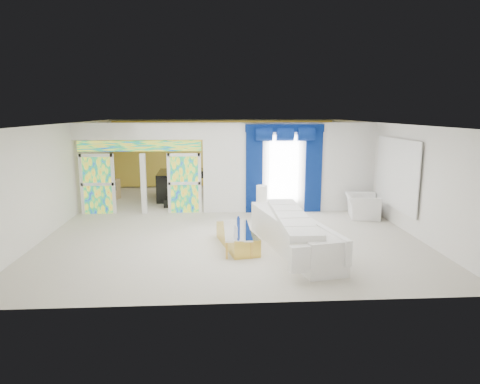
{
  "coord_description": "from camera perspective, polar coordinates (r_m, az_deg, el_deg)",
  "views": [
    {
      "loc": [
        -0.43,
        -13.02,
        3.37
      ],
      "look_at": [
        0.3,
        -1.2,
        1.1
      ],
      "focal_mm": 31.7,
      "sensor_mm": 36.0,
      "label": 1
    }
  ],
  "objects": [
    {
      "name": "wall_mirror",
      "position": [
        13.29,
        20.35,
        2.3
      ],
      "size": [
        0.04,
        2.7,
        1.9
      ],
      "primitive_type": "cube",
      "color": "white",
      "rests_on": "ground"
    },
    {
      "name": "table_lamp",
      "position": [
        13.83,
        2.94,
        -0.31
      ],
      "size": [
        0.36,
        0.36,
        0.58
      ],
      "primitive_type": "cylinder",
      "color": "white",
      "rests_on": "console_table"
    },
    {
      "name": "grand_piano",
      "position": [
        16.76,
        -8.21,
        0.96
      ],
      "size": [
        1.64,
        2.12,
        1.05
      ],
      "primitive_type": "cube",
      "rotation": [
        0.0,
        0.0,
        0.03
      ],
      "color": "black",
      "rests_on": "ground"
    },
    {
      "name": "decanters",
      "position": [
        10.68,
        -0.35,
        -4.53
      ],
      "size": [
        0.2,
        0.92,
        0.3
      ],
      "color": "navy",
      "rests_on": "coffee_table"
    },
    {
      "name": "tv_console",
      "position": [
        17.18,
        -16.92,
        0.37
      ],
      "size": [
        0.63,
        0.6,
        0.77
      ],
      "primitive_type": "cube",
      "rotation": [
        0.0,
        0.0,
        -0.25
      ],
      "color": "#AD7A56",
      "rests_on": "ground"
    },
    {
      "name": "dividing_header",
      "position": [
        14.24,
        -13.44,
        7.96
      ],
      "size": [
        4.3,
        0.18,
        0.55
      ],
      "primitive_type": "cube",
      "color": "white",
      "rests_on": "dividing_wall"
    },
    {
      "name": "coffee_table",
      "position": [
        10.73,
        -0.4,
        -6.25
      ],
      "size": [
        1.03,
        2.02,
        0.43
      ],
      "primitive_type": "cube",
      "rotation": [
        0.0,
        0.0,
        0.21
      ],
      "color": "gold",
      "rests_on": "ground"
    },
    {
      "name": "dividing_wall",
      "position": [
        14.38,
        6.85,
        3.3
      ],
      "size": [
        5.7,
        0.18,
        3.0
      ],
      "primitive_type": "cube",
      "color": "white",
      "rests_on": "ground"
    },
    {
      "name": "blue_drape_left",
      "position": [
        14.09,
        1.92,
        2.81
      ],
      "size": [
        0.55,
        0.1,
        2.8
      ],
      "primitive_type": "cube",
      "color": "#04134B",
      "rests_on": "ground"
    },
    {
      "name": "gold_curtains",
      "position": [
        19.02,
        -2.23,
        5.19
      ],
      "size": [
        9.7,
        0.12,
        2.9
      ],
      "primitive_type": "cube",
      "color": "gold",
      "rests_on": "ground"
    },
    {
      "name": "stained_panel_left",
      "position": [
        14.73,
        -18.62,
        1.02
      ],
      "size": [
        0.95,
        0.04,
        2.0
      ],
      "primitive_type": "cube",
      "color": "#994C3F",
      "rests_on": "ground"
    },
    {
      "name": "stained_transom",
      "position": [
        14.27,
        -13.36,
        6.06
      ],
      "size": [
        4.0,
        0.05,
        0.35
      ],
      "primitive_type": "cube",
      "color": "#994C3F",
      "rests_on": "dividing_header"
    },
    {
      "name": "console_table",
      "position": [
        13.97,
        4.15,
        -2.28
      ],
      "size": [
        1.23,
        0.41,
        0.41
      ],
      "primitive_type": "cube",
      "rotation": [
        0.0,
        0.0,
        0.02
      ],
      "color": "white",
      "rests_on": "ground"
    },
    {
      "name": "floor",
      "position": [
        13.46,
        -1.59,
        -3.66
      ],
      "size": [
        12.0,
        12.0,
        0.0
      ],
      "primitive_type": "plane",
      "color": "#B7AF9E",
      "rests_on": "ground"
    },
    {
      "name": "armchair",
      "position": [
        14.15,
        16.11,
        -1.83
      ],
      "size": [
        1.19,
        1.3,
        0.74
      ],
      "primitive_type": "imported",
      "rotation": [
        0.0,
        0.0,
        1.39
      ],
      "color": "silver",
      "rests_on": "ground"
    },
    {
      "name": "stained_panel_right",
      "position": [
        14.25,
        -7.49,
        1.18
      ],
      "size": [
        0.95,
        0.04,
        2.0
      ],
      "primitive_type": "cube",
      "color": "#994C3F",
      "rests_on": "ground"
    },
    {
      "name": "chandelier",
      "position": [
        16.54,
        -10.12,
        8.19
      ],
      "size": [
        0.6,
        0.6,
        0.6
      ],
      "primitive_type": "sphere",
      "color": "gold",
      "rests_on": "ceiling"
    },
    {
      "name": "piano_bench",
      "position": [
        15.27,
        -8.64,
        -1.5
      ],
      "size": [
        0.84,
        0.35,
        0.28
      ],
      "primitive_type": "cube",
      "rotation": [
        0.0,
        0.0,
        0.03
      ],
      "color": "black",
      "rests_on": "ground"
    },
    {
      "name": "white_sofa",
      "position": [
        10.56,
        7.06,
        -5.65
      ],
      "size": [
        1.69,
        4.14,
        0.77
      ],
      "primitive_type": "cube",
      "rotation": [
        0.0,
        0.0,
        0.21
      ],
      "color": "silver",
      "rests_on": "ground"
    },
    {
      "name": "blue_pelmet",
      "position": [
        14.1,
        6.05,
        8.55
      ],
      "size": [
        2.6,
        0.12,
        0.25
      ],
      "primitive_type": "cube",
      "color": "#04134B",
      "rests_on": "dividing_wall"
    },
    {
      "name": "window_pane",
      "position": [
        14.24,
        5.92,
        3.04
      ],
      "size": [
        1.0,
        0.02,
        2.3
      ],
      "primitive_type": "cube",
      "color": "white",
      "rests_on": "dividing_wall"
    },
    {
      "name": "blue_drape_right",
      "position": [
        14.42,
        9.87,
        2.84
      ],
      "size": [
        0.55,
        0.1,
        2.8
      ],
      "primitive_type": "cube",
      "color": "#04134B",
      "rests_on": "ground"
    }
  ]
}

